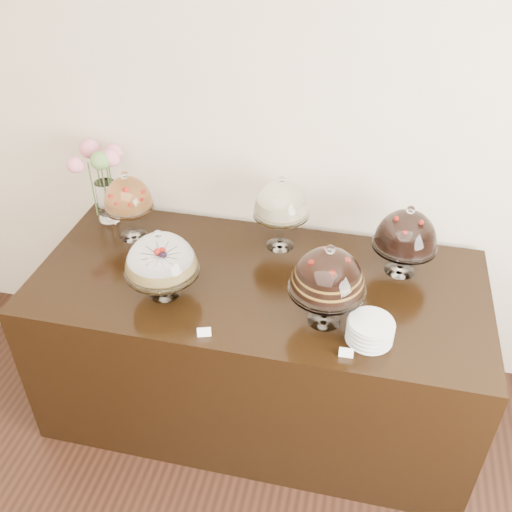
% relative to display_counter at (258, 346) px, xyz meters
% --- Properties ---
extents(wall_back, '(5.00, 0.04, 3.00)m').
position_rel_display_counter_xyz_m(wall_back, '(-0.00, 0.55, 1.05)').
color(wall_back, beige).
rests_on(wall_back, ground).
extents(display_counter, '(2.20, 1.00, 0.90)m').
position_rel_display_counter_xyz_m(display_counter, '(0.00, 0.00, 0.00)').
color(display_counter, black).
rests_on(display_counter, ground).
extents(cake_stand_sugar_sponge, '(0.34, 0.34, 0.36)m').
position_rel_display_counter_xyz_m(cake_stand_sugar_sponge, '(-0.41, -0.20, 0.66)').
color(cake_stand_sugar_sponge, white).
rests_on(cake_stand_sugar_sponge, display_counter).
extents(cake_stand_choco_layer, '(0.33, 0.33, 0.41)m').
position_rel_display_counter_xyz_m(cake_stand_choco_layer, '(0.35, -0.22, 0.71)').
color(cake_stand_choco_layer, white).
rests_on(cake_stand_choco_layer, display_counter).
extents(cake_stand_cheesecake, '(0.29, 0.29, 0.41)m').
position_rel_display_counter_xyz_m(cake_stand_cheesecake, '(0.05, 0.31, 0.72)').
color(cake_stand_cheesecake, white).
rests_on(cake_stand_cheesecake, display_counter).
extents(cake_stand_dark_choco, '(0.31, 0.31, 0.37)m').
position_rel_display_counter_xyz_m(cake_stand_dark_choco, '(0.67, 0.23, 0.68)').
color(cake_stand_dark_choco, white).
rests_on(cake_stand_dark_choco, display_counter).
extents(cake_stand_fruit_tart, '(0.26, 0.26, 0.39)m').
position_rel_display_counter_xyz_m(cake_stand_fruit_tart, '(-0.74, 0.23, 0.70)').
color(cake_stand_fruit_tart, white).
rests_on(cake_stand_fruit_tart, display_counter).
extents(flower_vase, '(0.25, 0.26, 0.45)m').
position_rel_display_counter_xyz_m(flower_vase, '(-0.95, 0.37, 0.73)').
color(flower_vase, white).
rests_on(flower_vase, display_counter).
extents(plate_stack, '(0.20, 0.20, 0.10)m').
position_rel_display_counter_xyz_m(plate_stack, '(0.55, -0.30, 0.50)').
color(plate_stack, silver).
rests_on(plate_stack, display_counter).
extents(price_card_left, '(0.06, 0.03, 0.04)m').
position_rel_display_counter_xyz_m(price_card_left, '(-0.14, -0.43, 0.47)').
color(price_card_left, white).
rests_on(price_card_left, display_counter).
extents(price_card_right, '(0.06, 0.02, 0.04)m').
position_rel_display_counter_xyz_m(price_card_right, '(0.47, -0.42, 0.47)').
color(price_card_right, white).
rests_on(price_card_right, display_counter).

